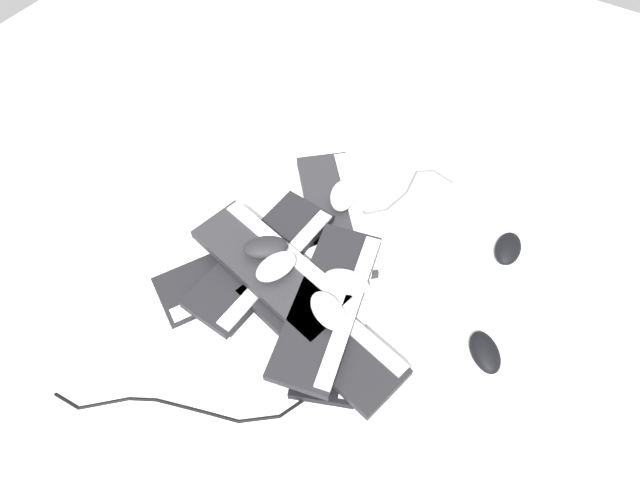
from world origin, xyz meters
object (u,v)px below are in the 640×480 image
object	(u,v)px
mouse_4	(508,248)
keyboard_5	(321,330)
keyboard_3	(262,259)
keyboard_6	(328,304)
mouse_2	(276,266)
mouse_0	(346,282)
mouse_5	(266,247)
keyboard_4	(271,267)
mouse_1	(342,196)
keyboard_2	(336,316)
mouse_3	(328,311)
mouse_6	(485,352)
keyboard_1	(243,269)
keyboard_0	(336,213)

from	to	relation	value
mouse_4	keyboard_5	bearing A→B (deg)	141.13
keyboard_3	mouse_4	xyz separation A→B (m)	(0.39, -0.52, -0.02)
keyboard_3	keyboard_6	world-z (taller)	keyboard_6
mouse_2	mouse_0	bearing A→B (deg)	125.63
mouse_0	mouse_5	bearing A→B (deg)	-9.98
keyboard_3	keyboard_5	size ratio (longest dim) A/B	0.97
keyboard_4	mouse_1	bearing A→B (deg)	-4.15
keyboard_2	mouse_2	world-z (taller)	mouse_2
mouse_1	mouse_3	size ratio (longest dim) A/B	1.00
mouse_3	mouse_5	world-z (taller)	same
keyboard_4	mouse_6	bearing A→B (deg)	-79.79
keyboard_6	mouse_4	xyz separation A→B (m)	(0.42, -0.30, -0.05)
keyboard_6	mouse_3	size ratio (longest dim) A/B	4.21
mouse_1	mouse_2	bearing A→B (deg)	-21.27
mouse_2	mouse_1	bearing A→B (deg)	-161.34
keyboard_1	mouse_5	size ratio (longest dim) A/B	4.15
mouse_1	mouse_4	distance (m)	0.47
mouse_4	keyboard_6	bearing A→B (deg)	136.77
keyboard_1	keyboard_4	size ratio (longest dim) A/B	0.99
keyboard_4	mouse_5	distance (m)	0.05
mouse_2	mouse_5	world-z (taller)	same
keyboard_2	keyboard_3	world-z (taller)	keyboard_3
keyboard_6	mouse_1	distance (m)	0.36
keyboard_5	mouse_0	xyz separation A→B (m)	(0.11, -0.00, 0.07)
mouse_6	keyboard_3	bearing A→B (deg)	-125.68
mouse_3	keyboard_3	bearing A→B (deg)	-169.64
mouse_0	keyboard_6	bearing A→B (deg)	60.88
mouse_3	mouse_6	world-z (taller)	mouse_3
keyboard_3	mouse_4	bearing A→B (deg)	-53.37
keyboard_5	mouse_0	size ratio (longest dim) A/B	4.21
mouse_5	mouse_6	distance (m)	0.58
mouse_3	mouse_6	distance (m)	0.38
mouse_5	mouse_1	bearing A→B (deg)	-139.59
keyboard_3	keyboard_6	distance (m)	0.23
keyboard_2	mouse_2	size ratio (longest dim) A/B	4.22
mouse_2	mouse_3	world-z (taller)	same
keyboard_6	mouse_6	bearing A→B (deg)	-72.86
keyboard_1	mouse_3	distance (m)	0.30
keyboard_0	mouse_0	distance (m)	0.30
mouse_1	mouse_6	xyz separation A→B (m)	(-0.21, -0.52, -0.03)
keyboard_5	keyboard_1	bearing A→B (deg)	78.92
mouse_0	keyboard_0	bearing A→B (deg)	-69.48
keyboard_5	mouse_1	xyz separation A→B (m)	(0.38, 0.17, 0.01)
keyboard_4	keyboard_6	bearing A→B (deg)	-94.83
keyboard_0	keyboard_6	world-z (taller)	keyboard_6
mouse_5	keyboard_6	bearing A→B (deg)	130.14
keyboard_0	mouse_4	xyz separation A→B (m)	(0.14, -0.45, 0.01)
keyboard_5	mouse_4	xyz separation A→B (m)	(0.48, -0.29, -0.02)
mouse_4	mouse_5	xyz separation A→B (m)	(-0.39, 0.50, 0.09)
keyboard_5	mouse_5	size ratio (longest dim) A/B	4.21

